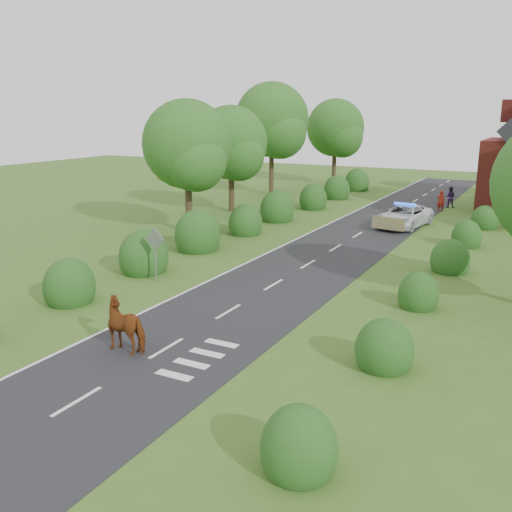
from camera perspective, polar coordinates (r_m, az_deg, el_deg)
The scene contains 14 objects.
ground at distance 22.32m, azimuth -2.80°, elevation -5.62°, with size 120.00×120.00×0.00m, color #3F6024.
road at distance 35.55m, azimuth 9.60°, elevation 1.78°, with size 6.00×70.00×0.02m, color black.
road_markings at distance 34.17m, azimuth 5.95°, elevation 1.42°, with size 4.96×70.00×0.01m.
hedgerow_left at distance 35.04m, azimuth -2.26°, elevation 3.02°, with size 2.75×50.41×3.00m.
hedgerow_right at distance 30.36m, azimuth 19.20°, elevation 0.07°, with size 2.10×45.78×2.10m.
tree_left_a at distance 36.31m, azimuth -6.70°, elevation 10.64°, with size 5.74×5.60×8.38m.
tree_left_b at distance 43.88m, azimuth -2.33°, elevation 10.96°, with size 5.74×5.60×8.07m.
tree_left_c at distance 53.30m, azimuth 1.80°, elevation 13.15°, with size 6.97×6.80×10.22m.
tree_left_d at distance 61.59m, azimuth 8.11°, elevation 12.35°, with size 6.15×6.00×8.89m.
road_sign at distance 26.16m, azimuth -10.07°, elevation 0.94°, with size 1.06×0.08×2.53m.
cow at distance 19.20m, azimuth -12.65°, elevation -7.05°, with size 1.08×2.04×1.44m, color #612913.
police_van at distance 39.67m, azimuth 14.60°, elevation 3.88°, with size 3.18×5.63×1.62m.
pedestrian_red at distance 46.65m, azimuth 17.99°, elevation 5.25°, with size 0.60×0.39×1.64m, color #9F1F11.
pedestrian_purple at distance 48.78m, azimuth 18.83°, elevation 5.59°, with size 0.82×0.64×1.70m, color #3A2057.
Camera 1 is at (10.76, -18.02, 7.60)m, focal length 40.00 mm.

